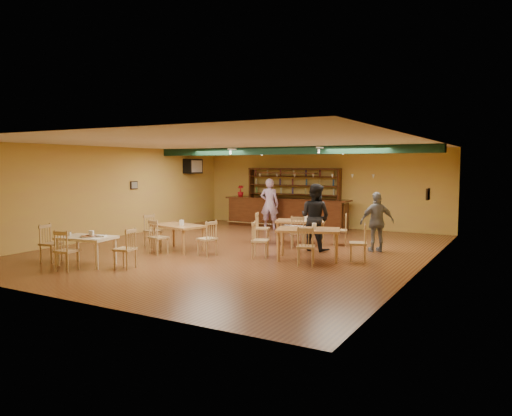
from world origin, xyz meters
The scene contains 22 objects.
floor centered at (0.00, 0.00, 0.00)m, with size 12.00×12.00×0.00m, color #582D19.
ceiling_beam centered at (0.00, 2.80, 2.87)m, with size 10.00×0.30×0.25m, color black.
track_rail_left centered at (-1.80, 3.40, 2.94)m, with size 0.05×2.50×0.05m, color white.
track_rail_right centered at (1.40, 3.40, 2.94)m, with size 0.05×2.50×0.05m, color white.
ac_unit centered at (-4.80, 4.20, 2.35)m, with size 0.34×0.70×0.48m, color white.
picture_left centered at (-4.97, 1.00, 1.70)m, with size 0.04×0.34×0.28m, color black.
picture_right centered at (4.97, 0.50, 1.70)m, with size 0.04×0.34×0.28m, color black.
bar_counter centered at (-1.08, 5.15, 0.56)m, with size 5.01×0.85×1.13m, color #36160A.
back_bar_hutch centered at (-1.08, 5.78, 1.14)m, with size 3.88×0.40×2.28m, color #36160A.
poinsettia centered at (-3.14, 5.15, 1.36)m, with size 0.25×0.25×0.46m, color #B71015.
dining_table_b centered at (1.07, 1.72, 0.37)m, with size 1.46×0.88×0.73m, color olive.
dining_table_c centered at (-1.44, -1.01, 0.37)m, with size 1.46×0.88×0.73m, color olive.
dining_table_d centered at (2.25, -0.42, 0.39)m, with size 1.58×0.95×0.79m, color olive.
near_table centered at (-2.10, -3.67, 0.35)m, with size 1.29×0.83×0.69m, color beige.
pizza_tray centered at (-2.01, -3.67, 0.70)m, with size 0.40×0.40×0.01m, color silver.
parmesan_shaker centered at (-2.52, -3.81, 0.75)m, with size 0.07×0.07×0.11m, color #EAE5C6.
napkin_stack centered at (-1.78, -3.48, 0.71)m, with size 0.20×0.15×0.03m, color white.
pizza_server centered at (-1.87, -3.62, 0.71)m, with size 0.32×0.09×0.00m, color silver.
side_plate centered at (-1.60, -3.85, 0.70)m, with size 0.22×0.22×0.01m, color white.
patron_bar centered at (-1.37, 4.33, 0.95)m, with size 0.69×0.46×1.90m, color #88499F.
patron_right_a centered at (1.87, 0.92, 0.94)m, with size 0.91×0.71×1.88m, color black.
patron_right_b centered at (3.45, 1.58, 0.83)m, with size 0.97×0.40×1.66m, color slate.
Camera 1 is at (7.15, -11.78, 2.39)m, focal length 34.39 mm.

